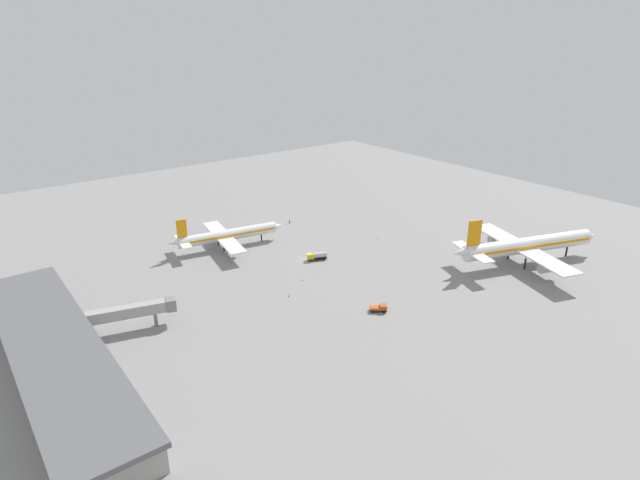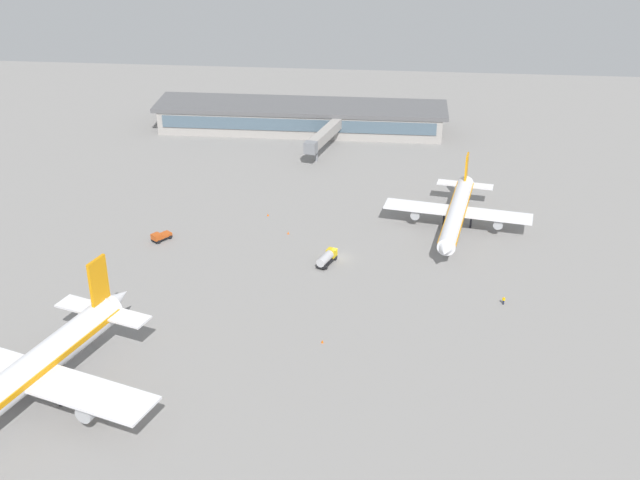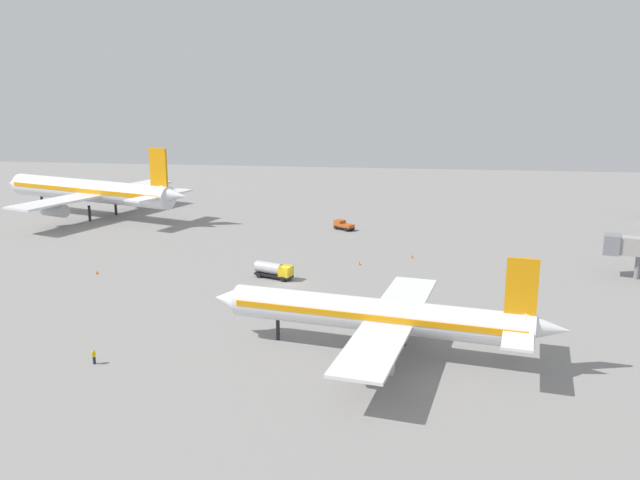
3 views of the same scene
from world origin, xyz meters
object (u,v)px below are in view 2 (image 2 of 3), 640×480
at_px(airplane_taxiing, 457,212).
at_px(safety_cone_near_gate, 268,215).
at_px(airplane_at_gate, 21,378).
at_px(safety_cone_far_side, 322,341).
at_px(ground_crew_worker, 504,300).
at_px(pushback_tractor, 161,236).
at_px(safety_cone_mid_apron, 288,233).
at_px(fuel_truck, 327,258).

xyz_separation_m(airplane_taxiing, safety_cone_near_gate, (42.68, -3.60, -4.22)).
relative_size(airplane_at_gate, safety_cone_far_side, 88.62).
distance_m(ground_crew_worker, safety_cone_near_gate, 60.75).
distance_m(pushback_tractor, safety_cone_near_gate, 25.78).
relative_size(ground_crew_worker, safety_cone_mid_apron, 2.78).
xyz_separation_m(safety_cone_mid_apron, safety_cone_far_side, (-11.33, 41.61, 0.00)).
xyz_separation_m(ground_crew_worker, safety_cone_near_gate, (50.05, -34.44, -0.55)).
height_order(fuel_truck, ground_crew_worker, fuel_truck).
relative_size(ground_crew_worker, safety_cone_near_gate, 2.78).
height_order(airplane_at_gate, airplane_taxiing, airplane_at_gate).
bearing_deg(pushback_tractor, ground_crew_worker, 111.90).
height_order(airplane_at_gate, pushback_tractor, airplane_at_gate).
bearing_deg(safety_cone_far_side, airplane_at_gate, 27.25).
bearing_deg(safety_cone_far_side, airplane_taxiing, -118.58).
relative_size(airplane_at_gate, safety_cone_mid_apron, 88.62).
height_order(airplane_taxiing, ground_crew_worker, airplane_taxiing).
bearing_deg(ground_crew_worker, fuel_truck, 75.98).
height_order(airplane_taxiing, safety_cone_far_side, airplane_taxiing).
relative_size(fuel_truck, safety_cone_mid_apron, 10.94).
bearing_deg(airplane_at_gate, safety_cone_near_gate, 178.76).
distance_m(airplane_at_gate, pushback_tractor, 59.11).
xyz_separation_m(airplane_taxiing, ground_crew_worker, (-7.37, 30.84, -3.67)).
relative_size(pushback_tractor, safety_cone_near_gate, 7.74).
xyz_separation_m(pushback_tractor, ground_crew_worker, (-71.37, 19.97, -0.12)).
distance_m(safety_cone_near_gate, safety_cone_mid_apron, 10.59).
xyz_separation_m(ground_crew_worker, safety_cone_mid_apron, (44.21, -25.61, -0.55)).
bearing_deg(airplane_at_gate, pushback_tractor, -166.45).
xyz_separation_m(pushback_tractor, safety_cone_near_gate, (-21.33, -14.47, -0.67)).
bearing_deg(airplane_at_gate, safety_cone_far_side, 136.17).
bearing_deg(ground_crew_worker, safety_cone_near_gate, 61.74).
bearing_deg(airplane_taxiing, fuel_truck, -46.27).
distance_m(airplane_at_gate, safety_cone_far_side, 49.83).
bearing_deg(fuel_truck, safety_cone_mid_apron, 57.74).
height_order(airplane_taxiing, fuel_truck, airplane_taxiing).
bearing_deg(safety_cone_mid_apron, safety_cone_near_gate, -56.55).
xyz_separation_m(airplane_at_gate, fuel_truck, (-42.32, -51.44, -4.68)).
relative_size(airplane_taxiing, ground_crew_worker, 24.37).
bearing_deg(airplane_at_gate, safety_cone_mid_apron, 171.98).
relative_size(pushback_tractor, ground_crew_worker, 2.78).
bearing_deg(safety_cone_near_gate, safety_cone_far_side, 108.79).
height_order(airplane_at_gate, ground_crew_worker, airplane_at_gate).
bearing_deg(airplane_at_gate, airplane_taxiing, 153.92).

